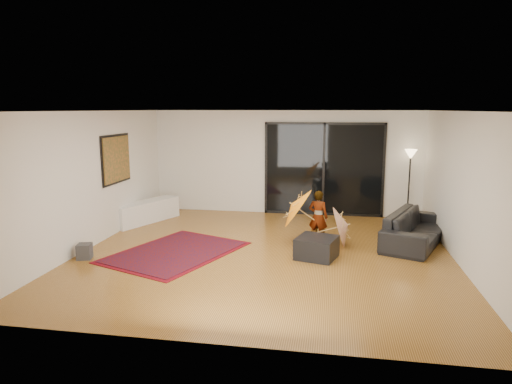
% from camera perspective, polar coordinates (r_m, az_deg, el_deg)
% --- Properties ---
extents(floor, '(7.00, 7.00, 0.00)m').
position_cam_1_polar(floor, '(8.85, 1.14, -7.67)').
color(floor, '#A46F2D').
rests_on(floor, ground).
extents(ceiling, '(7.00, 7.00, 0.00)m').
position_cam_1_polar(ceiling, '(8.41, 1.21, 10.09)').
color(ceiling, white).
rests_on(ceiling, wall_back).
extents(wall_back, '(7.00, 0.00, 7.00)m').
position_cam_1_polar(wall_back, '(11.97, 3.67, 3.69)').
color(wall_back, silver).
rests_on(wall_back, floor).
extents(wall_front, '(7.00, 0.00, 7.00)m').
position_cam_1_polar(wall_front, '(5.17, -4.62, -5.28)').
color(wall_front, silver).
rests_on(wall_front, floor).
extents(wall_left, '(0.00, 7.00, 7.00)m').
position_cam_1_polar(wall_left, '(9.68, -19.78, 1.50)').
color(wall_left, silver).
rests_on(wall_left, floor).
extents(wall_right, '(0.00, 7.00, 7.00)m').
position_cam_1_polar(wall_right, '(8.73, 24.52, 0.26)').
color(wall_right, silver).
rests_on(wall_right, floor).
extents(sliding_door, '(3.06, 0.07, 2.40)m').
position_cam_1_polar(sliding_door, '(11.89, 8.45, 2.82)').
color(sliding_door, black).
rests_on(sliding_door, wall_back).
extents(painting, '(0.04, 1.28, 1.08)m').
position_cam_1_polar(painting, '(10.50, -17.05, 3.96)').
color(painting, black).
rests_on(painting, wall_left).
extents(media_console, '(1.17, 1.88, 0.51)m').
position_cam_1_polar(media_console, '(11.49, -13.60, -2.40)').
color(media_console, white).
rests_on(media_console, floor).
extents(speaker, '(0.30, 0.30, 0.28)m').
position_cam_1_polar(speaker, '(9.07, -20.65, -6.96)').
color(speaker, '#424244').
rests_on(speaker, floor).
extents(persian_rug, '(2.67, 3.08, 0.02)m').
position_cam_1_polar(persian_rug, '(9.03, -10.00, -7.40)').
color(persian_rug, '#620812').
rests_on(persian_rug, floor).
extents(sofa, '(1.69, 2.44, 0.66)m').
position_cam_1_polar(sofa, '(9.91, 19.35, -4.29)').
color(sofa, black).
rests_on(sofa, floor).
extents(ottoman, '(0.85, 0.85, 0.39)m').
position_cam_1_polar(ottoman, '(8.62, 7.60, -6.89)').
color(ottoman, black).
rests_on(ottoman, floor).
extents(floor_lamp, '(0.30, 0.30, 1.76)m').
position_cam_1_polar(floor_lamp, '(11.80, 18.71, 3.27)').
color(floor_lamp, black).
rests_on(floor_lamp, floor).
extents(child, '(0.46, 0.37, 1.11)m').
position_cam_1_polar(child, '(9.45, 7.78, -3.11)').
color(child, '#999999').
rests_on(child, floor).
extents(parasol_orange, '(0.66, 0.93, 0.92)m').
position_cam_1_polar(parasol_orange, '(9.39, 4.44, -1.99)').
color(parasol_orange, orange).
rests_on(parasol_orange, child).
extents(parasol_white, '(0.53, 0.84, 0.89)m').
position_cam_1_polar(parasol_white, '(9.32, 11.43, -3.72)').
color(parasol_white, silver).
rests_on(parasol_white, floor).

